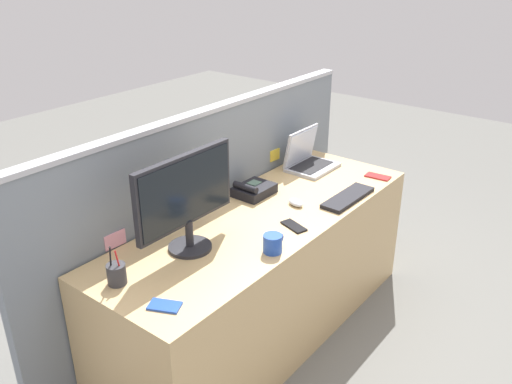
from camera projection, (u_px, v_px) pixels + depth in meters
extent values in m
plane|color=slate|center=(263.00, 329.00, 3.09)|extent=(10.00, 10.00, 0.00)
cube|color=tan|center=(263.00, 275.00, 2.94)|extent=(1.98, 0.67, 0.73)
cube|color=gray|center=(211.00, 217.00, 3.05)|extent=(2.44, 0.06, 1.21)
cube|color=#B7BAC1|center=(206.00, 111.00, 2.79)|extent=(2.44, 0.07, 0.02)
cube|color=yellow|center=(275.00, 155.00, 3.34)|extent=(0.09, 0.01, 0.07)
cube|color=pink|center=(115.00, 240.00, 2.47)|extent=(0.11, 0.01, 0.07)
cylinder|color=#232328|center=(190.00, 247.00, 2.48)|extent=(0.20, 0.20, 0.02)
cylinder|color=#232328|center=(189.00, 233.00, 2.45)|extent=(0.04, 0.04, 0.13)
cube|color=#232328|center=(185.00, 190.00, 2.37)|extent=(0.57, 0.03, 0.33)
cube|color=black|center=(187.00, 191.00, 2.36)|extent=(0.54, 0.01, 0.30)
cube|color=#B2B5BC|center=(313.00, 167.00, 3.36)|extent=(0.31, 0.23, 0.02)
cube|color=black|center=(311.00, 165.00, 3.36)|extent=(0.27, 0.16, 0.00)
cube|color=#B2B5BC|center=(301.00, 146.00, 3.36)|extent=(0.31, 0.05, 0.23)
cube|color=silver|center=(302.00, 146.00, 3.36)|extent=(0.29, 0.04, 0.21)
cube|color=black|center=(254.00, 190.00, 3.01)|extent=(0.22, 0.17, 0.05)
cube|color=#4C6B5B|center=(254.00, 183.00, 3.03)|extent=(0.07, 0.06, 0.01)
cylinder|color=black|center=(245.00, 187.00, 2.94)|extent=(0.04, 0.15, 0.04)
cube|color=black|center=(348.00, 197.00, 2.96)|extent=(0.39, 0.13, 0.02)
ellipsoid|color=silver|center=(296.00, 202.00, 2.89)|extent=(0.09, 0.11, 0.03)
cylinder|color=#333338|center=(117.00, 274.00, 2.21)|extent=(0.08, 0.08, 0.09)
cylinder|color=red|center=(119.00, 264.00, 2.18)|extent=(0.02, 0.02, 0.12)
cylinder|color=black|center=(111.00, 261.00, 2.18)|extent=(0.01, 0.03, 0.14)
cube|color=blue|center=(165.00, 306.00, 2.08)|extent=(0.12, 0.14, 0.01)
cube|color=#B22323|center=(378.00, 177.00, 3.24)|extent=(0.09, 0.15, 0.01)
cube|color=black|center=(294.00, 226.00, 2.67)|extent=(0.10, 0.15, 0.01)
cylinder|color=blue|center=(273.00, 244.00, 2.44)|extent=(0.09, 0.09, 0.09)
torus|color=blue|center=(280.00, 239.00, 2.48)|extent=(0.05, 0.01, 0.05)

